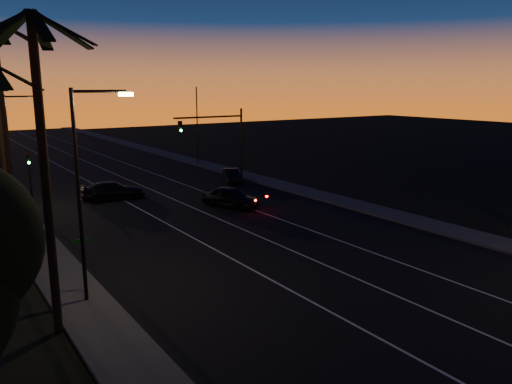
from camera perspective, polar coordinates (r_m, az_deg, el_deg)
road at (r=35.61m, az=-5.96°, el=-2.78°), size 20.00×170.00×0.01m
sidewalk_left at (r=32.12m, az=-23.94°, el=-5.28°), size 2.40×170.00×0.16m
sidewalk_right at (r=41.86m, az=7.67°, el=-0.48°), size 2.40×170.00×0.16m
lane_stripe_left at (r=34.35m, az=-10.38°, el=-3.45°), size 0.12×160.00×0.01m
lane_stripe_mid at (r=35.83m, az=-5.26°, el=-2.65°), size 0.12×160.00×0.01m
lane_stripe_right at (r=37.58m, az=-0.58°, el=-1.91°), size 0.12×160.00×0.01m
palm_near at (r=18.88m, az=-23.24°, el=5.03°), size 4.25×4.16×11.53m
palm_mid at (r=24.78m, az=-27.15°, el=4.20°), size 4.25×4.16×10.03m
palm_far at (r=30.73m, az=-26.98°, el=8.03°), size 4.25×4.16×12.53m
streetlight_left_near at (r=21.47m, az=-18.94°, el=1.35°), size 2.55×0.26×9.00m
streetlight_left_far at (r=39.03m, az=-25.97°, el=4.93°), size 2.55×0.26×8.50m
street_sign at (r=23.30m, az=-19.22°, el=-7.20°), size 0.70×0.06×2.60m
signal_mast at (r=46.83m, az=-4.15°, el=6.74°), size 7.10×0.41×7.00m
signal_post at (r=41.43m, az=-24.48°, el=2.36°), size 0.28×0.37×4.20m
far_pole_right at (r=59.21m, az=-6.73°, el=7.51°), size 0.14×0.14×9.00m
lead_car at (r=37.88m, az=-2.91°, el=-0.60°), size 3.64×5.38×1.56m
right_car at (r=47.89m, az=-2.81°, el=1.88°), size 2.69×4.10×1.28m
cross_car at (r=42.00m, az=-16.00°, el=0.13°), size 5.31×2.64×1.48m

